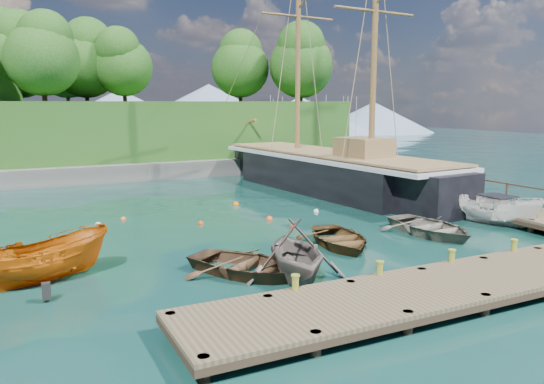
{
  "coord_description": "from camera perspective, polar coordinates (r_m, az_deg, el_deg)",
  "views": [
    {
      "loc": [
        -11.02,
        -17.87,
        5.92
      ],
      "look_at": [
        -0.83,
        2.87,
        2.0
      ],
      "focal_mm": 35.0,
      "sensor_mm": 36.0,
      "label": 1
    }
  ],
  "objects": [
    {
      "name": "mooring_buoy_5",
      "position": [
        31.05,
        -3.91,
        -1.39
      ],
      "size": [
        0.36,
        0.36,
        0.36
      ],
      "primitive_type": "sphere",
      "color": "orange",
      "rests_on": "ground"
    },
    {
      "name": "bollard_2",
      "position": [
        19.17,
        18.65,
        -8.88
      ],
      "size": [
        0.26,
        0.26,
        0.45
      ],
      "primitive_type": "cylinder",
      "color": "olive",
      "rests_on": "ground"
    },
    {
      "name": "mooring_buoy_7",
      "position": [
        25.37,
        2.25,
        -3.87
      ],
      "size": [
        0.28,
        0.28,
        0.28
      ],
      "primitive_type": "sphere",
      "color": "#EC370D",
      "rests_on": "ground"
    },
    {
      "name": "dock_near",
      "position": [
        18.13,
        21.86,
        -8.69
      ],
      "size": [
        20.0,
        3.2,
        1.1
      ],
      "color": "brown",
      "rests_on": "ground"
    },
    {
      "name": "schooner",
      "position": [
        35.75,
        6.31,
        1.85
      ],
      "size": [
        6.96,
        27.61,
        20.25
      ],
      "rotation": [
        0.0,
        0.0,
        0.1
      ],
      "color": "black",
      "rests_on": "ground"
    },
    {
      "name": "rowboat_3",
      "position": [
        25.08,
        16.63,
        -4.43
      ],
      "size": [
        3.37,
        4.67,
        0.96
      ],
      "primitive_type": "imported",
      "rotation": [
        0.0,
        0.0,
        0.02
      ],
      "color": "#696357",
      "rests_on": "ground"
    },
    {
      "name": "mooring_buoy_6",
      "position": [
        27.22,
        -18.2,
        -3.42
      ],
      "size": [
        0.29,
        0.29,
        0.29
      ],
      "primitive_type": "sphere",
      "color": "silver",
      "rests_on": "ground"
    },
    {
      "name": "rowboat_2",
      "position": [
        22.39,
        7.24,
        -5.78
      ],
      "size": [
        3.85,
        4.78,
        0.88
      ],
      "primitive_type": "imported",
      "rotation": [
        0.0,
        0.0,
        -0.21
      ],
      "color": "#4F351A",
      "rests_on": "ground"
    },
    {
      "name": "rowboat_0",
      "position": [
        18.64,
        -2.46,
        -8.9
      ],
      "size": [
        5.25,
        5.61,
        0.95
      ],
      "primitive_type": "imported",
      "rotation": [
        0.0,
        0.0,
        0.59
      ],
      "color": "brown",
      "rests_on": "ground"
    },
    {
      "name": "dock_east",
      "position": [
        34.0,
        15.79,
        -0.03
      ],
      "size": [
        3.2,
        24.0,
        1.1
      ],
      "color": "brown",
      "rests_on": "ground"
    },
    {
      "name": "bollard_1",
      "position": [
        17.28,
        11.43,
        -10.6
      ],
      "size": [
        0.26,
        0.26,
        0.45
      ],
      "primitive_type": "cylinder",
      "color": "olive",
      "rests_on": "ground"
    },
    {
      "name": "cabin_boat_white",
      "position": [
        28.24,
        22.89,
        -3.24
      ],
      "size": [
        2.93,
        4.66,
        1.69
      ],
      "primitive_type": "imported",
      "rotation": [
        0.0,
        0.0,
        0.32
      ],
      "color": "white",
      "rests_on": "ground"
    },
    {
      "name": "mooring_buoy_0",
      "position": [
        24.09,
        -19.09,
        -5.14
      ],
      "size": [
        0.3,
        0.3,
        0.3
      ],
      "primitive_type": "sphere",
      "color": "silver",
      "rests_on": "ground"
    },
    {
      "name": "mooring_buoy_2",
      "position": [
        27.06,
        -0.28,
        -3.01
      ],
      "size": [
        0.36,
        0.36,
        0.36
      ],
      "primitive_type": "sphere",
      "color": "#F24E18",
      "rests_on": "ground"
    },
    {
      "name": "mooring_buoy_4",
      "position": [
        28.06,
        -15.69,
        -2.91
      ],
      "size": [
        0.3,
        0.3,
        0.3
      ],
      "primitive_type": "sphere",
      "color": "#F65821",
      "rests_on": "ground"
    },
    {
      "name": "motorboat_orange",
      "position": [
        19.48,
        -23.1,
        -8.86
      ],
      "size": [
        4.82,
        2.98,
        1.74
      ],
      "primitive_type": "imported",
      "rotation": [
        0.0,
        0.0,
        1.88
      ],
      "color": "#C15A0A",
      "rests_on": "ground"
    },
    {
      "name": "distant_ridge",
      "position": [
        89.21,
        -16.44,
        8.22
      ],
      "size": [
        117.0,
        40.0,
        10.0
      ],
      "color": "#728CA5",
      "rests_on": "ground"
    },
    {
      "name": "bollard_3",
      "position": [
        21.32,
        24.44,
        -7.37
      ],
      "size": [
        0.26,
        0.26,
        0.45
      ],
      "primitive_type": "cylinder",
      "color": "olive",
      "rests_on": "ground"
    },
    {
      "name": "mooring_buoy_1",
      "position": [
        26.33,
        -7.64,
        -3.45
      ],
      "size": [
        0.28,
        0.28,
        0.28
      ],
      "primitive_type": "sphere",
      "color": "#E6440C",
      "rests_on": "ground"
    },
    {
      "name": "ground",
      "position": [
        21.81,
        5.33,
        -6.16
      ],
      "size": [
        160.0,
        160.0,
        0.0
      ],
      "primitive_type": "plane",
      "color": "#0F342C",
      "rests_on": "ground"
    },
    {
      "name": "mooring_buoy_3",
      "position": [
        29.06,
        4.76,
        -2.16
      ],
      "size": [
        0.28,
        0.28,
        0.28
      ],
      "primitive_type": "sphere",
      "color": "white",
      "rests_on": "ground"
    },
    {
      "name": "rowboat_1",
      "position": [
        18.33,
        2.54,
        -9.22
      ],
      "size": [
        4.45,
        4.85,
        2.15
      ],
      "primitive_type": "imported",
      "rotation": [
        0.0,
        0.0,
        -0.26
      ],
      "color": "#6D635B",
      "rests_on": "ground"
    },
    {
      "name": "bollard_0",
      "position": [
        15.73,
        2.51,
        -12.49
      ],
      "size": [
        0.26,
        0.26,
        0.45
      ],
      "primitive_type": "cylinder",
      "color": "olive",
      "rests_on": "ground"
    }
  ]
}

